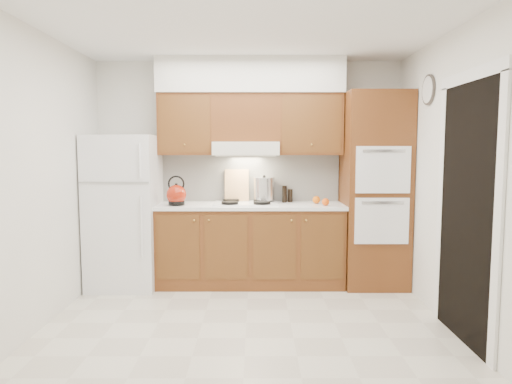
# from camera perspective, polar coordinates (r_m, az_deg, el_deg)

# --- Properties ---
(floor) EXTENTS (3.60, 3.60, 0.00)m
(floor) POSITION_cam_1_polar(r_m,az_deg,el_deg) (4.30, -1.21, -16.03)
(floor) COLOR beige
(floor) RESTS_ON ground
(ceiling) EXTENTS (3.60, 3.60, 0.00)m
(ceiling) POSITION_cam_1_polar(r_m,az_deg,el_deg) (4.13, -1.29, 19.82)
(ceiling) COLOR white
(ceiling) RESTS_ON wall_back
(wall_back) EXTENTS (3.60, 0.02, 2.60)m
(wall_back) POSITION_cam_1_polar(r_m,az_deg,el_deg) (5.51, -0.93, 2.60)
(wall_back) COLOR white
(wall_back) RESTS_ON floor
(wall_left) EXTENTS (0.02, 3.00, 2.60)m
(wall_left) POSITION_cam_1_polar(r_m,az_deg,el_deg) (4.43, -25.23, 1.37)
(wall_left) COLOR white
(wall_left) RESTS_ON floor
(wall_right) EXTENTS (0.02, 3.00, 2.60)m
(wall_right) POSITION_cam_1_polar(r_m,az_deg,el_deg) (4.36, 23.13, 1.40)
(wall_right) COLOR white
(wall_right) RESTS_ON floor
(fridge) EXTENTS (0.75, 0.72, 1.72)m
(fridge) POSITION_cam_1_polar(r_m,az_deg,el_deg) (5.40, -16.08, -2.37)
(fridge) COLOR white
(fridge) RESTS_ON floor
(base_cabinets) EXTENTS (2.11, 0.60, 0.90)m
(base_cabinets) POSITION_cam_1_polar(r_m,az_deg,el_deg) (5.32, -0.69, -6.74)
(base_cabinets) COLOR brown
(base_cabinets) RESTS_ON floor
(countertop) EXTENTS (2.13, 0.62, 0.04)m
(countertop) POSITION_cam_1_polar(r_m,az_deg,el_deg) (5.23, -0.70, -1.73)
(countertop) COLOR white
(countertop) RESTS_ON base_cabinets
(backsplash) EXTENTS (2.11, 0.03, 0.56)m
(backsplash) POSITION_cam_1_polar(r_m,az_deg,el_deg) (5.50, -0.67, 1.76)
(backsplash) COLOR white
(backsplash) RESTS_ON countertop
(oven_cabinet) EXTENTS (0.70, 0.65, 2.20)m
(oven_cabinet) POSITION_cam_1_polar(r_m,az_deg,el_deg) (5.37, 14.57, 0.21)
(oven_cabinet) COLOR brown
(oven_cabinet) RESTS_ON floor
(upper_cab_left) EXTENTS (0.63, 0.33, 0.70)m
(upper_cab_left) POSITION_cam_1_polar(r_m,az_deg,el_deg) (5.40, -8.66, 8.32)
(upper_cab_left) COLOR brown
(upper_cab_left) RESTS_ON wall_back
(upper_cab_right) EXTENTS (0.73, 0.33, 0.70)m
(upper_cab_right) POSITION_cam_1_polar(r_m,az_deg,el_deg) (5.38, 6.75, 8.36)
(upper_cab_right) COLOR brown
(upper_cab_right) RESTS_ON wall_back
(range_hood) EXTENTS (0.75, 0.45, 0.15)m
(range_hood) POSITION_cam_1_polar(r_m,az_deg,el_deg) (5.28, -1.25, 5.46)
(range_hood) COLOR silver
(range_hood) RESTS_ON wall_back
(upper_cab_over_hood) EXTENTS (0.75, 0.33, 0.55)m
(upper_cab_over_hood) POSITION_cam_1_polar(r_m,az_deg,el_deg) (5.35, -1.24, 9.21)
(upper_cab_over_hood) COLOR brown
(upper_cab_over_hood) RESTS_ON range_hood
(soffit) EXTENTS (2.13, 0.36, 0.40)m
(soffit) POSITION_cam_1_polar(r_m,az_deg,el_deg) (5.38, -0.70, 14.28)
(soffit) COLOR silver
(soffit) RESTS_ON wall_back
(cooktop) EXTENTS (0.74, 0.50, 0.01)m
(cooktop) POSITION_cam_1_polar(r_m,az_deg,el_deg) (5.25, -1.25, -1.42)
(cooktop) COLOR white
(cooktop) RESTS_ON countertop
(doorway) EXTENTS (0.02, 0.90, 2.10)m
(doorway) POSITION_cam_1_polar(r_m,az_deg,el_deg) (4.06, 24.77, -2.48)
(doorway) COLOR black
(doorway) RESTS_ON floor
(wall_clock) EXTENTS (0.02, 0.30, 0.30)m
(wall_clock) POSITION_cam_1_polar(r_m,az_deg,el_deg) (4.89, 20.76, 11.86)
(wall_clock) COLOR #3F3833
(wall_clock) RESTS_ON wall_right
(kettle) EXTENTS (0.26, 0.26, 0.22)m
(kettle) POSITION_cam_1_polar(r_m,az_deg,el_deg) (5.16, -9.92, -0.33)
(kettle) COLOR maroon
(kettle) RESTS_ON countertop
(cutting_board) EXTENTS (0.29, 0.10, 0.37)m
(cutting_board) POSITION_cam_1_polar(r_m,az_deg,el_deg) (5.43, -2.42, 0.87)
(cutting_board) COLOR #DDAE71
(cutting_board) RESTS_ON countertop
(stock_pot) EXTENTS (0.28, 0.28, 0.26)m
(stock_pot) POSITION_cam_1_polar(r_m,az_deg,el_deg) (5.37, 1.02, 0.37)
(stock_pot) COLOR silver
(stock_pot) RESTS_ON cooktop
(condiment_a) EXTENTS (0.07, 0.07, 0.19)m
(condiment_a) POSITION_cam_1_polar(r_m,az_deg,el_deg) (5.47, 3.59, -0.20)
(condiment_a) COLOR black
(condiment_a) RESTS_ON countertop
(condiment_b) EXTENTS (0.06, 0.06, 0.17)m
(condiment_b) POSITION_cam_1_polar(r_m,az_deg,el_deg) (5.39, 3.57, -0.43)
(condiment_b) COLOR black
(condiment_b) RESTS_ON countertop
(condiment_c) EXTENTS (0.06, 0.06, 0.15)m
(condiment_c) POSITION_cam_1_polar(r_m,az_deg,el_deg) (5.43, 4.31, -0.45)
(condiment_c) COLOR black
(condiment_c) RESTS_ON countertop
(orange_near) EXTENTS (0.09, 0.09, 0.08)m
(orange_near) POSITION_cam_1_polar(r_m,az_deg,el_deg) (5.14, 8.69, -1.24)
(orange_near) COLOR #D5470B
(orange_near) RESTS_ON countertop
(orange_far) EXTENTS (0.11, 0.11, 0.09)m
(orange_far) POSITION_cam_1_polar(r_m,az_deg,el_deg) (5.31, 7.55, -0.98)
(orange_far) COLOR orange
(orange_far) RESTS_ON countertop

